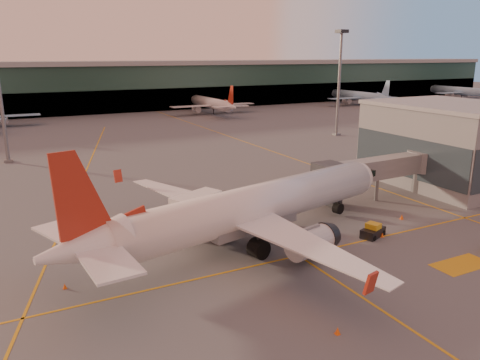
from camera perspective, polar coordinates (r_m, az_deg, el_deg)
name	(u,v)px	position (r m, az deg, el deg)	size (l,w,h in m)	color
ground	(283,288)	(42.37, 5.30, -12.92)	(600.00, 600.00, 0.00)	#4C4F54
taxi_markings	(99,180)	(79.52, -16.81, -0.04)	(100.12, 173.00, 0.01)	#C98D12
terminal	(63,88)	(174.74, -20.75, 10.48)	(400.00, 20.00, 17.60)	#19382D
gate_building	(450,144)	(80.63, 24.18, 4.07)	(18.40, 22.40, 12.60)	slate
mast_east_near	(339,75)	(120.13, 12.03, 12.37)	(2.40, 2.40, 25.60)	slate
distant_aircraft_row	(112,119)	(153.91, -15.34, 7.13)	(350.00, 34.00, 13.00)	#8BBFE8
main_airplane	(248,209)	(48.96, 0.96, -3.61)	(41.97, 38.19, 12.80)	silver
jet_bridge	(384,169)	(68.31, 17.19, 1.24)	(21.16, 4.40, 6.19)	slate
catering_truck	(197,211)	(53.37, -5.29, -3.80)	(6.53, 4.80, 4.65)	red
pushback_tug	(373,231)	(54.87, 15.91, -6.02)	(3.44, 2.57, 1.58)	black
cone_nose	(402,217)	(61.69, 19.12, -4.28)	(0.47, 0.47, 0.60)	#E6550C
cone_tail	(65,286)	(44.65, -20.58, -12.02)	(0.38, 0.38, 0.48)	#E6550C
cone_wing_right	(338,331)	(36.67, 11.81, -17.55)	(0.44, 0.44, 0.55)	#E6550C
cone_wing_left	(182,200)	(65.40, -7.11, -2.49)	(0.40, 0.40, 0.50)	#E6550C
cone_fwd	(382,235)	(55.17, 16.95, -6.42)	(0.40, 0.40, 0.51)	#E6550C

